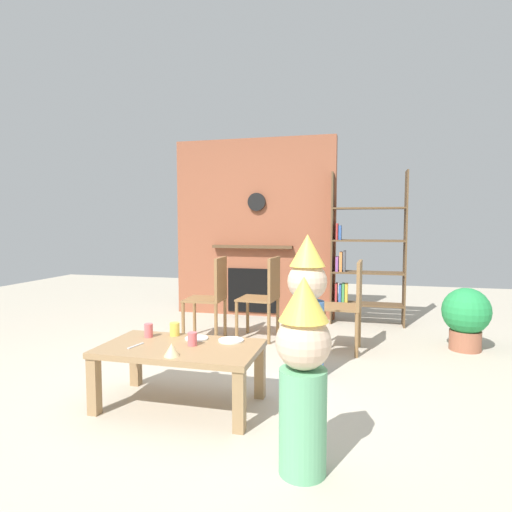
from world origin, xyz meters
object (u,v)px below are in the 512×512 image
Objects in this scene: paper_cup_center at (192,339)px; child_with_cone_hat at (303,370)px; birthday_cake_slice at (172,350)px; paper_cup_near_left at (175,329)px; dining_chair_left at (213,293)px; coffee_table at (181,355)px; paper_cup_near_right at (149,330)px; child_in_pink at (307,302)px; dining_chair_right at (349,300)px; potted_plant_tall at (466,315)px; bookshelf at (362,257)px; dining_chair_middle at (266,293)px; paper_plate_rear at (197,338)px; paper_plate_front at (231,340)px.

child_with_cone_hat is (0.85, -0.62, 0.06)m from paper_cup_center.
paper_cup_center is 0.26m from birthday_cake_slice.
paper_cup_near_left is 1.43m from dining_chair_left.
paper_cup_near_right is at bearing 155.21° from coffee_table.
child_in_pink is (0.73, 1.02, 0.16)m from birthday_cake_slice.
child_in_pink reaches higher than dining_chair_right.
potted_plant_tall is (2.58, 0.25, -0.16)m from dining_chair_left.
paper_cup_near_left is (-1.35, -2.58, -0.37)m from bookshelf.
child_in_pink reaches higher than dining_chair_middle.
dining_chair_left is at bearing 105.49° from paper_plate_rear.
child_in_pink is at bearing 30.46° from paper_cup_near_right.
dining_chair_middle is at bearing -166.79° from dining_chair_left.
child_with_cone_hat is at bearing 110.90° from dining_chair_middle.
paper_plate_front is at bearing 97.85° from dining_chair_middle.
paper_cup_center is 2.85m from potted_plant_tall.
paper_cup_near_left is at bearing 27.74° from paper_cup_near_right.
paper_cup_center is at bearing -78.47° from paper_plate_rear.
paper_cup_near_left is at bearing 122.69° from coffee_table.
birthday_cake_slice is at bearing -97.65° from paper_cup_center.
child_in_pink is 1.84m from potted_plant_tall.
paper_cup_near_right is 0.10× the size of child_with_cone_hat.
child_with_cone_hat is (0.62, -0.79, 0.10)m from paper_plate_front.
dining_chair_right is at bearing -157.95° from child_in_pink.
dining_chair_right reaches higher than paper_cup_near_left.
child_in_pink reaches higher than paper_cup_near_left.
paper_plate_rear is at bearing 89.73° from birthday_cake_slice.
paper_cup_near_left is 1.61m from dining_chair_middle.
dining_chair_middle is at bearing -177.60° from potted_plant_tall.
paper_cup_near_right is 0.63m from paper_plate_front.
birthday_cake_slice is at bearing -90.27° from paper_plate_rear.
paper_plate_front is at bearing 58.40° from birthday_cake_slice.
dining_chair_left is 1.00× the size of dining_chair_middle.
bookshelf reaches higher than dining_chair_middle.
paper_cup_near_right is (-1.52, -2.66, -0.37)m from bookshelf.
dining_chair_middle is (0.51, 1.66, 0.04)m from paper_cup_near_right.
dining_chair_middle reaches higher than paper_cup_near_right.
bookshelf is 10.46× the size of paper_plate_front.
child_with_cone_hat is (0.88, -0.78, 0.10)m from paper_plate_rear.
paper_cup_near_right is at bearing 76.79° from dining_chair_middle.
paper_cup_near_left is 0.11× the size of dining_chair_middle.
coffee_table is 6.51× the size of paper_plate_rear.
paper_cup_near_right reaches higher than paper_plate_front.
potted_plant_tall reaches higher than paper_cup_near_left.
child_with_cone_hat is 2.51m from dining_chair_middle.
paper_cup_near_left is 0.98× the size of paper_cup_near_right.
birthday_cake_slice is at bearing 62.97° from dining_chair_right.
paper_cup_near_left is 1.36m from child_with_cone_hat.
coffee_table is at bearing 0.00° from child_with_cone_hat.
paper_cup_near_left is (-0.15, 0.24, 0.12)m from coffee_table.
birthday_cake_slice is at bearing -110.78° from bookshelf.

